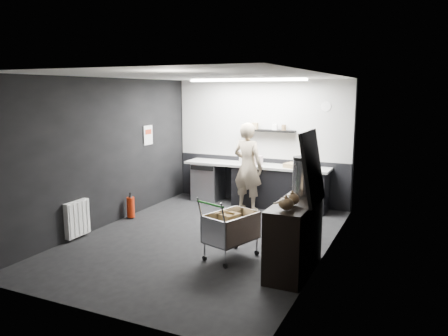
% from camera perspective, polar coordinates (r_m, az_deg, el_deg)
% --- Properties ---
extents(floor, '(5.50, 5.50, 0.00)m').
position_cam_1_polar(floor, '(7.49, -2.56, -9.17)').
color(floor, black).
rests_on(floor, ground).
extents(ceiling, '(5.50, 5.50, 0.00)m').
position_cam_1_polar(ceiling, '(7.08, -2.73, 11.94)').
color(ceiling, white).
rests_on(ceiling, wall_back).
extents(wall_back, '(5.50, 0.00, 5.50)m').
position_cam_1_polar(wall_back, '(9.66, 4.87, 3.41)').
color(wall_back, black).
rests_on(wall_back, floor).
extents(wall_front, '(5.50, 0.00, 5.50)m').
position_cam_1_polar(wall_front, '(4.93, -17.50, -3.54)').
color(wall_front, black).
rests_on(wall_front, floor).
extents(wall_left, '(0.00, 5.50, 5.50)m').
position_cam_1_polar(wall_left, '(8.26, -15.07, 1.96)').
color(wall_left, black).
rests_on(wall_left, floor).
extents(wall_right, '(0.00, 5.50, 5.50)m').
position_cam_1_polar(wall_right, '(6.50, 13.22, -0.10)').
color(wall_right, black).
rests_on(wall_right, floor).
extents(kitchen_wall_panel, '(3.95, 0.02, 1.70)m').
position_cam_1_polar(kitchen_wall_panel, '(9.60, 4.87, 6.36)').
color(kitchen_wall_panel, beige).
rests_on(kitchen_wall_panel, wall_back).
extents(dado_panel, '(3.95, 0.02, 1.00)m').
position_cam_1_polar(dado_panel, '(9.78, 4.76, -1.55)').
color(dado_panel, black).
rests_on(dado_panel, wall_back).
extents(floating_shelf, '(1.20, 0.22, 0.04)m').
position_cam_1_polar(floating_shelf, '(9.45, 5.77, 4.89)').
color(floating_shelf, black).
rests_on(floating_shelf, wall_back).
extents(wall_clock, '(0.20, 0.03, 0.20)m').
position_cam_1_polar(wall_clock, '(9.19, 13.19, 7.84)').
color(wall_clock, white).
rests_on(wall_clock, wall_back).
extents(poster, '(0.02, 0.30, 0.40)m').
position_cam_1_polar(poster, '(9.26, -9.89, 4.25)').
color(poster, white).
rests_on(poster, wall_left).
extents(poster_red_band, '(0.02, 0.22, 0.10)m').
position_cam_1_polar(poster_red_band, '(9.25, -9.88, 4.68)').
color(poster_red_band, '#B73316').
rests_on(poster_red_band, poster).
extents(radiator, '(0.10, 0.50, 0.60)m').
position_cam_1_polar(radiator, '(7.77, -18.64, -6.28)').
color(radiator, white).
rests_on(radiator, wall_left).
extents(ceiling_strip, '(2.40, 0.20, 0.04)m').
position_cam_1_polar(ceiling_strip, '(8.76, 2.96, 11.40)').
color(ceiling_strip, white).
rests_on(ceiling_strip, ceiling).
extents(prep_counter, '(3.20, 0.61, 0.90)m').
position_cam_1_polar(prep_counter, '(9.46, 4.88, -2.22)').
color(prep_counter, black).
rests_on(prep_counter, floor).
extents(person, '(0.75, 0.57, 1.83)m').
position_cam_1_polar(person, '(9.00, 3.13, 0.15)').
color(person, beige).
rests_on(person, floor).
extents(shopping_cart, '(0.75, 1.00, 0.93)m').
position_cam_1_polar(shopping_cart, '(6.52, 0.91, -8.02)').
color(shopping_cart, silver).
rests_on(shopping_cart, floor).
extents(sideboard, '(0.56, 1.30, 1.95)m').
position_cam_1_polar(sideboard, '(6.12, 9.38, -7.68)').
color(sideboard, black).
rests_on(sideboard, floor).
extents(fire_extinguisher, '(0.15, 0.15, 0.49)m').
position_cam_1_polar(fire_extinguisher, '(8.74, -12.09, -4.93)').
color(fire_extinguisher, '#B4270C').
rests_on(fire_extinguisher, floor).
extents(cardboard_box, '(0.51, 0.44, 0.09)m').
position_cam_1_polar(cardboard_box, '(9.09, 9.40, 0.30)').
color(cardboard_box, tan).
rests_on(cardboard_box, prep_counter).
extents(pink_tub, '(0.19, 0.19, 0.19)m').
position_cam_1_polar(pink_tub, '(9.38, 4.54, 1.03)').
color(pink_tub, beige).
rests_on(pink_tub, prep_counter).
extents(white_container, '(0.22, 0.18, 0.18)m').
position_cam_1_polar(white_container, '(9.44, 2.75, 1.06)').
color(white_container, white).
rests_on(white_container, prep_counter).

